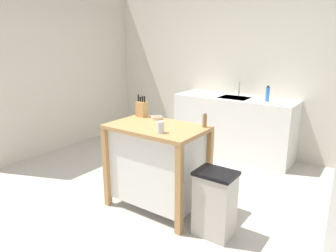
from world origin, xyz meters
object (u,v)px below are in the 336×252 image
object	(u,v)px
knife_block	(142,109)
drinking_cup	(161,127)
bottle_hand_soap	(267,94)
pepper_grinder	(205,120)
kitchen_island	(157,163)
sink_faucet	(239,89)
trash_bin	(215,203)
bowl_ceramic_small	(157,118)

from	to	relation	value
knife_block	drinking_cup	distance (m)	0.69
bottle_hand_soap	pepper_grinder	bearing A→B (deg)	-92.45
kitchen_island	drinking_cup	bearing A→B (deg)	-44.57
sink_faucet	bottle_hand_soap	size ratio (longest dim) A/B	0.98
sink_faucet	trash_bin	bearing A→B (deg)	-71.47
drinking_cup	trash_bin	distance (m)	0.86
kitchen_island	sink_faucet	distance (m)	2.17
bottle_hand_soap	trash_bin	bearing A→B (deg)	-83.32
trash_bin	sink_faucet	distance (m)	2.43
pepper_grinder	trash_bin	xyz separation A→B (m)	(0.31, -0.33, -0.67)
knife_block	drinking_cup	bearing A→B (deg)	-35.24
drinking_cup	sink_faucet	xyz separation A→B (m)	(-0.19, 2.29, 0.06)
bowl_ceramic_small	bottle_hand_soap	size ratio (longest dim) A/B	0.55
knife_block	sink_faucet	xyz separation A→B (m)	(0.37, 1.89, 0.02)
drinking_cup	pepper_grinder	distance (m)	0.48
knife_block	bottle_hand_soap	distance (m)	1.92
bowl_ceramic_small	bottle_hand_soap	xyz separation A→B (m)	(0.66, 1.71, 0.09)
kitchen_island	sink_faucet	world-z (taller)	sink_faucet
drinking_cup	bottle_hand_soap	xyz separation A→B (m)	(0.31, 2.11, 0.05)
sink_faucet	bottle_hand_soap	world-z (taller)	bottle_hand_soap
pepper_grinder	bottle_hand_soap	xyz separation A→B (m)	(0.07, 1.69, 0.03)
knife_block	bottle_hand_soap	world-z (taller)	knife_block
knife_block	bowl_ceramic_small	bearing A→B (deg)	-0.89
bowl_ceramic_small	pepper_grinder	size ratio (longest dim) A/B	0.78
trash_bin	knife_block	bearing A→B (deg)	164.28
bowl_ceramic_small	sink_faucet	world-z (taller)	sink_faucet
drinking_cup	bottle_hand_soap	distance (m)	2.13
drinking_cup	sink_faucet	bearing A→B (deg)	94.75
drinking_cup	bottle_hand_soap	world-z (taller)	bottle_hand_soap
bowl_ceramic_small	sink_faucet	distance (m)	1.91
bowl_ceramic_small	bottle_hand_soap	bearing A→B (deg)	68.97
bowl_ceramic_small	sink_faucet	size ratio (longest dim) A/B	0.55
kitchen_island	sink_faucet	size ratio (longest dim) A/B	4.51
kitchen_island	knife_block	xyz separation A→B (m)	(-0.38, 0.21, 0.50)
kitchen_island	pepper_grinder	xyz separation A→B (m)	(0.43, 0.23, 0.48)
bowl_ceramic_small	drinking_cup	size ratio (longest dim) A/B	1.11
drinking_cup	trash_bin	bearing A→B (deg)	8.73
kitchen_island	bottle_hand_soap	distance (m)	2.05
pepper_grinder	sink_faucet	distance (m)	1.93
kitchen_island	drinking_cup	distance (m)	0.53
trash_bin	bottle_hand_soap	distance (m)	2.15
pepper_grinder	bottle_hand_soap	size ratio (longest dim) A/B	0.70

